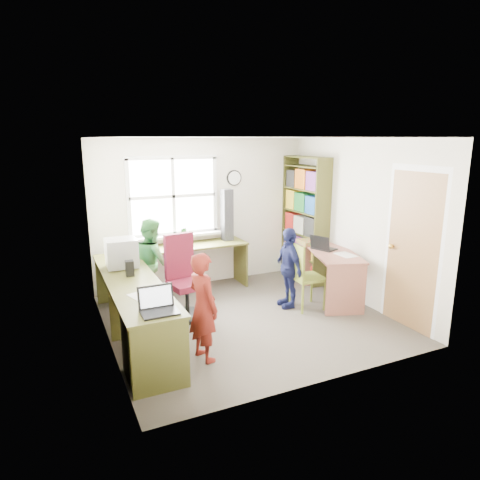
{
  "coord_description": "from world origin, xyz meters",
  "views": [
    {
      "loc": [
        -2.35,
        -4.86,
        2.39
      ],
      "look_at": [
        0.0,
        0.25,
        1.05
      ],
      "focal_mm": 32.0,
      "sensor_mm": 36.0,
      "label": 1
    }
  ],
  "objects_px": {
    "bookshelf": "(305,222)",
    "laptop_left": "(158,306)",
    "swivel_chair": "(184,282)",
    "person_red": "(203,307)",
    "crt_monitor": "(122,253)",
    "person_navy": "(289,268)",
    "laptop_right": "(322,246)",
    "cd_tower": "(227,215)",
    "right_desk": "(332,265)",
    "wooden_chair": "(303,274)",
    "l_desk": "(156,311)",
    "potted_plant": "(182,236)",
    "person_green": "(152,263)"
  },
  "relations": [
    {
      "from": "person_green",
      "to": "l_desk",
      "type": "bearing_deg",
      "value": 164.13
    },
    {
      "from": "right_desk",
      "to": "laptop_right",
      "type": "bearing_deg",
      "value": 136.64
    },
    {
      "from": "l_desk",
      "to": "swivel_chair",
      "type": "bearing_deg",
      "value": 53.02
    },
    {
      "from": "laptop_right",
      "to": "cd_tower",
      "type": "bearing_deg",
      "value": 22.26
    },
    {
      "from": "cd_tower",
      "to": "person_navy",
      "type": "distance_m",
      "value": 1.48
    },
    {
      "from": "wooden_chair",
      "to": "potted_plant",
      "type": "bearing_deg",
      "value": 136.06
    },
    {
      "from": "crt_monitor",
      "to": "laptop_left",
      "type": "bearing_deg",
      "value": -86.66
    },
    {
      "from": "wooden_chair",
      "to": "person_red",
      "type": "relative_size",
      "value": 0.79
    },
    {
      "from": "laptop_left",
      "to": "person_green",
      "type": "xyz_separation_m",
      "value": [
        0.41,
        1.98,
        -0.16
      ]
    },
    {
      "from": "cd_tower",
      "to": "potted_plant",
      "type": "bearing_deg",
      "value": 179.46
    },
    {
      "from": "cd_tower",
      "to": "bookshelf",
      "type": "bearing_deg",
      "value": -16.01
    },
    {
      "from": "bookshelf",
      "to": "cd_tower",
      "type": "bearing_deg",
      "value": 167.39
    },
    {
      "from": "wooden_chair",
      "to": "person_navy",
      "type": "distance_m",
      "value": 0.23
    },
    {
      "from": "wooden_chair",
      "to": "cd_tower",
      "type": "distance_m",
      "value": 1.7
    },
    {
      "from": "bookshelf",
      "to": "person_navy",
      "type": "xyz_separation_m",
      "value": [
        -0.91,
        -1.0,
        -0.42
      ]
    },
    {
      "from": "bookshelf",
      "to": "wooden_chair",
      "type": "height_order",
      "value": "bookshelf"
    },
    {
      "from": "l_desk",
      "to": "cd_tower",
      "type": "distance_m",
      "value": 2.51
    },
    {
      "from": "swivel_chair",
      "to": "person_red",
      "type": "relative_size",
      "value": 0.93
    },
    {
      "from": "swivel_chair",
      "to": "cd_tower",
      "type": "height_order",
      "value": "cd_tower"
    },
    {
      "from": "wooden_chair",
      "to": "person_navy",
      "type": "bearing_deg",
      "value": 132.3
    },
    {
      "from": "laptop_right",
      "to": "person_green",
      "type": "distance_m",
      "value": 2.54
    },
    {
      "from": "wooden_chair",
      "to": "cd_tower",
      "type": "relative_size",
      "value": 1.14
    },
    {
      "from": "wooden_chair",
      "to": "laptop_right",
      "type": "height_order",
      "value": "laptop_right"
    },
    {
      "from": "crt_monitor",
      "to": "potted_plant",
      "type": "height_order",
      "value": "crt_monitor"
    },
    {
      "from": "bookshelf",
      "to": "person_red",
      "type": "xyz_separation_m",
      "value": [
        -2.55,
        -1.94,
        -0.39
      ]
    },
    {
      "from": "swivel_chair",
      "to": "person_red",
      "type": "height_order",
      "value": "person_red"
    },
    {
      "from": "laptop_left",
      "to": "person_green",
      "type": "height_order",
      "value": "person_green"
    },
    {
      "from": "bookshelf",
      "to": "potted_plant",
      "type": "bearing_deg",
      "value": 173.09
    },
    {
      "from": "person_green",
      "to": "crt_monitor",
      "type": "bearing_deg",
      "value": 122.92
    },
    {
      "from": "l_desk",
      "to": "bookshelf",
      "type": "xyz_separation_m",
      "value": [
        2.96,
        1.47,
        0.55
      ]
    },
    {
      "from": "laptop_left",
      "to": "wooden_chair",
      "type": "bearing_deg",
      "value": 23.3
    },
    {
      "from": "laptop_right",
      "to": "person_navy",
      "type": "distance_m",
      "value": 0.71
    },
    {
      "from": "right_desk",
      "to": "crt_monitor",
      "type": "height_order",
      "value": "crt_monitor"
    },
    {
      "from": "swivel_chair",
      "to": "laptop_right",
      "type": "bearing_deg",
      "value": -14.28
    },
    {
      "from": "person_red",
      "to": "person_navy",
      "type": "bearing_deg",
      "value": -73.95
    },
    {
      "from": "crt_monitor",
      "to": "person_red",
      "type": "bearing_deg",
      "value": -64.87
    },
    {
      "from": "swivel_chair",
      "to": "wooden_chair",
      "type": "distance_m",
      "value": 1.68
    },
    {
      "from": "cd_tower",
      "to": "person_navy",
      "type": "xyz_separation_m",
      "value": [
        0.41,
        -1.29,
        -0.59
      ]
    },
    {
      "from": "l_desk",
      "to": "swivel_chair",
      "type": "distance_m",
      "value": 0.95
    },
    {
      "from": "laptop_left",
      "to": "potted_plant",
      "type": "distance_m",
      "value": 2.64
    },
    {
      "from": "bookshelf",
      "to": "laptop_left",
      "type": "distance_m",
      "value": 3.8
    },
    {
      "from": "right_desk",
      "to": "cd_tower",
      "type": "height_order",
      "value": "cd_tower"
    },
    {
      "from": "wooden_chair",
      "to": "person_red",
      "type": "height_order",
      "value": "person_red"
    },
    {
      "from": "right_desk",
      "to": "person_red",
      "type": "relative_size",
      "value": 1.16
    },
    {
      "from": "potted_plant",
      "to": "person_navy",
      "type": "relative_size",
      "value": 0.25
    },
    {
      "from": "wooden_chair",
      "to": "laptop_left",
      "type": "bearing_deg",
      "value": -153.6
    },
    {
      "from": "bookshelf",
      "to": "laptop_right",
      "type": "bearing_deg",
      "value": -105.88
    },
    {
      "from": "wooden_chair",
      "to": "laptop_right",
      "type": "xyz_separation_m",
      "value": [
        0.52,
        0.29,
        0.28
      ]
    },
    {
      "from": "person_red",
      "to": "potted_plant",
      "type": "bearing_deg",
      "value": -25.19
    },
    {
      "from": "potted_plant",
      "to": "person_navy",
      "type": "xyz_separation_m",
      "value": [
        1.19,
        -1.26,
        -0.31
      ]
    }
  ]
}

